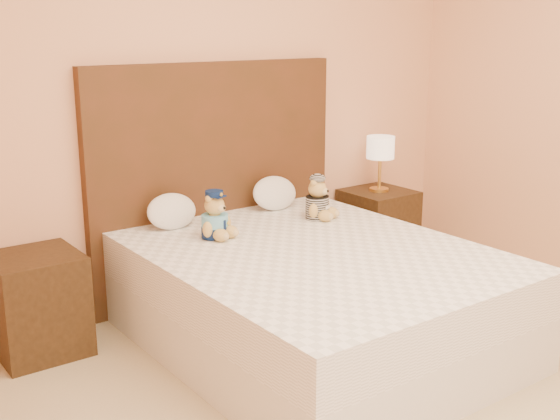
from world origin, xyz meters
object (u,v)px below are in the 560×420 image
object	(u,v)px
pillow_left	(172,210)
pillow_right	(275,192)
nightstand_left	(38,304)
lamp	(380,150)
teddy_prisoner	(317,198)
teddy_police	(215,215)
bed	(314,297)
nightstand_right	(378,227)

from	to	relation	value
pillow_left	pillow_right	size ratio (longest dim) A/B	0.96
nightstand_left	pillow_left	size ratio (longest dim) A/B	1.74
nightstand_left	lamp	xyz separation A→B (m)	(2.50, 0.00, 0.57)
nightstand_left	pillow_left	bearing A→B (deg)	2.07
nightstand_left	teddy_prisoner	xyz separation A→B (m)	(1.66, -0.32, 0.41)
teddy_prisoner	teddy_police	bearing A→B (deg)	153.64
nightstand_left	pillow_right	bearing A→B (deg)	1.09
teddy_police	nightstand_left	bearing A→B (deg)	143.56
lamp	teddy_prisoner	size ratio (longest dim) A/B	1.53
lamp	pillow_left	world-z (taller)	lamp
pillow_left	teddy_police	bearing A→B (deg)	-72.24
lamp	pillow_left	size ratio (longest dim) A/B	1.27
bed	teddy_prisoner	xyz separation A→B (m)	(0.41, 0.48, 0.41)
nightstand_left	bed	bearing A→B (deg)	-32.62
lamp	pillow_left	bearing A→B (deg)	178.97
bed	lamp	distance (m)	1.59
bed	lamp	bearing A→B (deg)	32.62
nightstand_right	teddy_police	xyz separation A→B (m)	(-1.57, -0.29, 0.41)
nightstand_right	teddy_police	world-z (taller)	teddy_police
bed	pillow_right	bearing A→B (deg)	68.11
lamp	pillow_right	bearing A→B (deg)	178.13
bed	pillow_right	size ratio (longest dim) A/B	6.07
pillow_left	lamp	bearing A→B (deg)	-1.03
teddy_prisoner	pillow_left	xyz separation A→B (m)	(-0.83, 0.35, -0.02)
lamp	pillow_right	distance (m)	0.93
bed	teddy_prisoner	world-z (taller)	teddy_prisoner
lamp	teddy_police	world-z (taller)	lamp
nightstand_right	teddy_prisoner	bearing A→B (deg)	-159.31
teddy_police	teddy_prisoner	bearing A→B (deg)	-21.05
pillow_right	lamp	bearing A→B (deg)	-1.87
bed	nightstand_left	distance (m)	1.48
nightstand_right	teddy_prisoner	xyz separation A→B (m)	(-0.84, -0.32, 0.41)
nightstand_left	lamp	bearing A→B (deg)	0.00
bed	pillow_right	distance (m)	0.98
nightstand_left	teddy_police	xyz separation A→B (m)	(0.93, -0.29, 0.41)
teddy_police	pillow_right	distance (m)	0.72
pillow_right	pillow_left	bearing A→B (deg)	180.00
teddy_prisoner	nightstand_left	bearing A→B (deg)	144.80
nightstand_left	teddy_police	bearing A→B (deg)	-17.37
bed	teddy_prisoner	size ratio (longest dim) A/B	7.66
teddy_prisoner	pillow_left	world-z (taller)	teddy_prisoner
bed	teddy_police	xyz separation A→B (m)	(-0.32, 0.51, 0.41)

